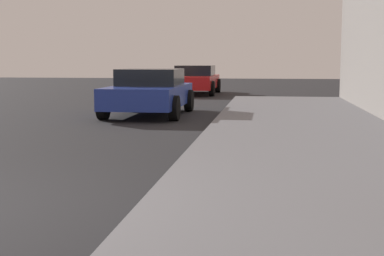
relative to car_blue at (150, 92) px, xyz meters
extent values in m
cube|color=slate|center=(4.01, -9.97, -0.57)|extent=(4.00, 32.00, 0.15)
cube|color=#233899|center=(0.00, -0.05, -0.10)|extent=(1.84, 4.00, 0.55)
cube|color=black|center=(0.00, 0.15, 0.40)|extent=(1.62, 1.80, 0.45)
cylinder|color=black|center=(0.92, -1.33, -0.33)|extent=(0.22, 0.64, 0.64)
cylinder|color=black|center=(-0.92, -1.33, -0.33)|extent=(0.22, 0.64, 0.64)
cylinder|color=black|center=(0.92, 1.24, -0.33)|extent=(0.22, 0.64, 0.64)
cylinder|color=black|center=(-0.92, 1.24, -0.33)|extent=(0.22, 0.64, 0.64)
cube|color=red|center=(0.00, 9.43, -0.10)|extent=(1.81, 4.38, 0.55)
cube|color=black|center=(0.00, 9.65, 0.40)|extent=(1.59, 1.97, 0.45)
cylinder|color=black|center=(0.90, 8.03, -0.33)|extent=(0.22, 0.64, 0.64)
cylinder|color=black|center=(-0.91, 8.03, -0.33)|extent=(0.22, 0.64, 0.64)
cylinder|color=black|center=(0.90, 10.83, -0.33)|extent=(0.22, 0.64, 0.64)
cylinder|color=black|center=(-0.91, 10.83, -0.33)|extent=(0.22, 0.64, 0.64)
camera|label=1|loc=(3.24, -14.76, 0.88)|focal=51.15mm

